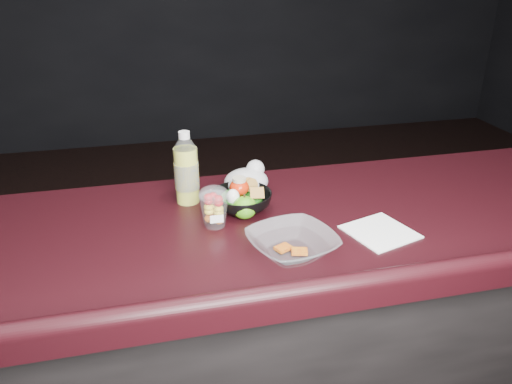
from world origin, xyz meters
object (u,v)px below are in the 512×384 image
(fruit_cup, at_px, (214,206))
(green_apple, at_px, (245,208))
(takeout_bowl, at_px, (292,244))
(lemonade_bottle, at_px, (187,173))
(snack_bowl, at_px, (241,199))

(fruit_cup, bearing_deg, green_apple, 14.91)
(green_apple, height_order, takeout_bowl, green_apple)
(lemonade_bottle, bearing_deg, green_apple, -44.99)
(snack_bowl, height_order, takeout_bowl, snack_bowl)
(fruit_cup, relative_size, takeout_bowl, 0.45)
(takeout_bowl, bearing_deg, green_apple, 109.66)
(green_apple, bearing_deg, fruit_cup, -165.09)
(snack_bowl, bearing_deg, green_apple, -92.34)
(lemonade_bottle, bearing_deg, takeout_bowl, -58.27)
(fruit_cup, height_order, snack_bowl, fruit_cup)
(fruit_cup, bearing_deg, snack_bowl, 40.24)
(fruit_cup, relative_size, green_apple, 1.60)
(lemonade_bottle, distance_m, takeout_bowl, 0.42)
(green_apple, xyz_separation_m, takeout_bowl, (0.07, -0.21, -0.01))
(snack_bowl, bearing_deg, lemonade_bottle, 148.31)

